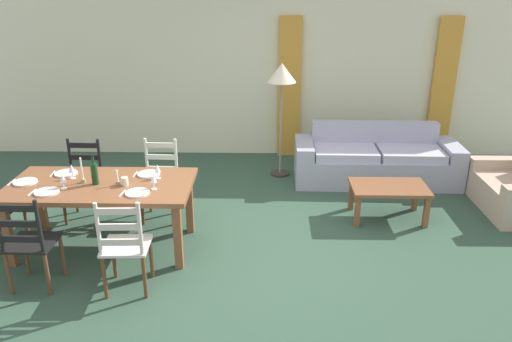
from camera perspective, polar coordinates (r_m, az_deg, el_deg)
ground_plane at (r=5.34m, az=-1.01°, el=-9.53°), size 9.60×9.60×0.02m
wall_far at (r=8.00m, az=-0.14°, el=11.45°), size 9.60×0.16×2.70m
curtain_panel_left at (r=7.91m, az=3.87°, el=9.45°), size 0.35×0.08×2.20m
curtain_panel_right at (r=8.37m, az=20.71°, el=8.79°), size 0.35×0.08×2.20m
dining_table at (r=5.39m, az=-17.43°, el=-2.22°), size 1.90×0.96×0.75m
dining_chair_near_left at (r=5.01m, az=-24.67°, el=-7.50°), size 0.42×0.40×0.96m
dining_chair_near_right at (r=4.66m, az=-14.90°, el=-8.32°), size 0.44×0.42×0.96m
dining_chair_far_left at (r=6.24m, az=-19.24°, el=-1.04°), size 0.43×0.41×0.96m
dining_chair_far_right at (r=6.01m, az=-10.98°, el=-1.04°), size 0.44×0.42×0.96m
dinner_plate_near_left at (r=5.30m, az=-22.98°, el=-2.24°), size 0.24×0.24×0.02m
fork_near_left at (r=5.37m, az=-24.43°, el=-2.26°), size 0.02×0.17×0.01m
dinner_plate_near_right at (r=5.00m, az=-13.52°, el=-2.46°), size 0.24×0.24×0.02m
fork_near_right at (r=5.05m, az=-15.17°, el=-2.49°), size 0.03×0.17×0.01m
dinner_plate_far_left at (r=5.73m, az=-21.06°, el=-0.25°), size 0.24×0.24×0.02m
fork_far_left at (r=5.79m, az=-22.42°, el=-0.29°), size 0.03×0.17×0.01m
dinner_plate_far_right at (r=5.45m, az=-12.27°, el=-0.34°), size 0.24×0.24×0.02m
fork_far_right at (r=5.49m, az=-13.78°, el=-0.39°), size 0.02×0.17×0.01m
dinner_plate_head_west at (r=5.65m, az=-25.06°, el=-1.15°), size 0.24×0.24×0.02m
fork_head_west at (r=5.72m, az=-26.40°, el=-1.18°), size 0.02×0.17×0.01m
wine_bottle at (r=5.31m, az=-18.12°, el=-0.26°), size 0.07×0.07×0.32m
wine_glass_near_left at (r=5.30m, az=-21.40°, el=-0.83°), size 0.06×0.06×0.16m
wine_glass_near_right at (r=5.03m, az=-11.74°, el=-0.92°), size 0.06×0.06×0.16m
wine_glass_far_left at (r=5.54m, az=-20.49°, el=0.25°), size 0.06×0.06×0.16m
wine_glass_far_right at (r=5.29m, az=-11.30°, el=0.26°), size 0.06×0.06×0.16m
coffee_cup_primary at (r=5.22m, az=-14.88°, el=-1.17°), size 0.07×0.07×0.09m
candle_tall at (r=5.41m, az=-19.37°, el=-0.49°), size 0.05×0.05×0.28m
candle_short at (r=5.24m, az=-15.65°, el=-1.14°), size 0.05×0.05×0.17m
couch at (r=7.27m, az=13.56°, el=1.15°), size 2.29×0.84×0.80m
coffee_table at (r=6.12m, az=15.05°, el=-2.22°), size 0.90×0.56×0.42m
standing_lamp at (r=6.98m, az=2.98°, el=10.45°), size 0.40×0.40×1.64m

